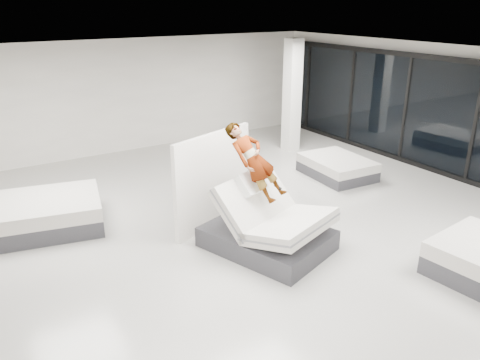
{
  "coord_description": "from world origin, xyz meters",
  "views": [
    {
      "loc": [
        -4.5,
        -6.04,
        4.16
      ],
      "look_at": [
        -0.07,
        0.9,
        1.0
      ],
      "focal_mm": 35.0,
      "sensor_mm": 36.0,
      "label": 1
    }
  ],
  "objects_px": {
    "remote": "(278,187)",
    "flat_bed_left_far": "(42,214)",
    "hero_bed": "(269,228)",
    "column": "(292,96)",
    "divider_panel": "(213,180)",
    "flat_bed_right_far": "(337,167)",
    "person": "(254,177)"
  },
  "relations": [
    {
      "from": "remote",
      "to": "flat_bed_left_far",
      "type": "bearing_deg",
      "value": 121.55
    },
    {
      "from": "hero_bed",
      "to": "column",
      "type": "height_order",
      "value": "column"
    },
    {
      "from": "divider_panel",
      "to": "flat_bed_right_far",
      "type": "relative_size",
      "value": 1.13
    },
    {
      "from": "column",
      "to": "divider_panel",
      "type": "bearing_deg",
      "value": -144.15
    },
    {
      "from": "remote",
      "to": "divider_panel",
      "type": "height_order",
      "value": "divider_panel"
    },
    {
      "from": "hero_bed",
      "to": "person",
      "type": "bearing_deg",
      "value": 108.09
    },
    {
      "from": "column",
      "to": "hero_bed",
      "type": "bearing_deg",
      "value": -131.79
    },
    {
      "from": "remote",
      "to": "flat_bed_right_far",
      "type": "relative_size",
      "value": 0.08
    },
    {
      "from": "person",
      "to": "flat_bed_right_far",
      "type": "xyz_separation_m",
      "value": [
        3.73,
        1.77,
        -1.04
      ]
    },
    {
      "from": "flat_bed_right_far",
      "to": "column",
      "type": "height_order",
      "value": "column"
    },
    {
      "from": "flat_bed_left_far",
      "to": "column",
      "type": "relative_size",
      "value": 0.78
    },
    {
      "from": "column",
      "to": "flat_bed_left_far",
      "type": "bearing_deg",
      "value": -167.99
    },
    {
      "from": "hero_bed",
      "to": "flat_bed_right_far",
      "type": "relative_size",
      "value": 1.34
    },
    {
      "from": "flat_bed_left_far",
      "to": "person",
      "type": "bearing_deg",
      "value": -40.42
    },
    {
      "from": "flat_bed_right_far",
      "to": "person",
      "type": "bearing_deg",
      "value": -154.66
    },
    {
      "from": "flat_bed_left_far",
      "to": "column",
      "type": "xyz_separation_m",
      "value": [
        7.33,
        1.56,
        1.3
      ]
    },
    {
      "from": "divider_panel",
      "to": "flat_bed_right_far",
      "type": "xyz_separation_m",
      "value": [
        3.97,
        0.72,
        -0.7
      ]
    },
    {
      "from": "divider_panel",
      "to": "remote",
      "type": "bearing_deg",
      "value": -85.84
    },
    {
      "from": "flat_bed_right_far",
      "to": "column",
      "type": "bearing_deg",
      "value": 79.6
    },
    {
      "from": "person",
      "to": "column",
      "type": "xyz_separation_m",
      "value": [
        4.18,
        4.24,
        0.32
      ]
    },
    {
      "from": "person",
      "to": "column",
      "type": "relative_size",
      "value": 0.48
    },
    {
      "from": "divider_panel",
      "to": "flat_bed_left_far",
      "type": "relative_size",
      "value": 0.83
    },
    {
      "from": "remote",
      "to": "divider_panel",
      "type": "distance_m",
      "value": 1.43
    },
    {
      "from": "person",
      "to": "divider_panel",
      "type": "height_order",
      "value": "divider_panel"
    },
    {
      "from": "hero_bed",
      "to": "remote",
      "type": "bearing_deg",
      "value": 14.91
    },
    {
      "from": "person",
      "to": "flat_bed_right_far",
      "type": "height_order",
      "value": "person"
    },
    {
      "from": "flat_bed_left_far",
      "to": "remote",
      "type": "bearing_deg",
      "value": -40.36
    },
    {
      "from": "flat_bed_left_far",
      "to": "divider_panel",
      "type": "bearing_deg",
      "value": -29.41
    },
    {
      "from": "hero_bed",
      "to": "person",
      "type": "height_order",
      "value": "person"
    },
    {
      "from": "person",
      "to": "flat_bed_left_far",
      "type": "relative_size",
      "value": 0.61
    },
    {
      "from": "hero_bed",
      "to": "column",
      "type": "xyz_separation_m",
      "value": [
        4.08,
        4.56,
        1.19
      ]
    },
    {
      "from": "hero_bed",
      "to": "remote",
      "type": "height_order",
      "value": "hero_bed"
    }
  ]
}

